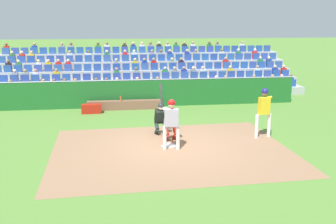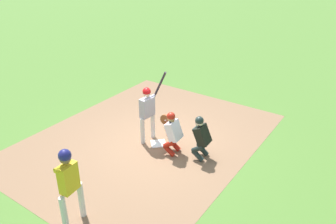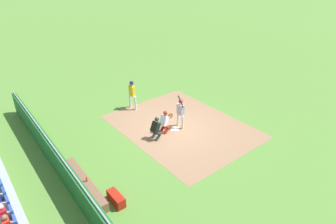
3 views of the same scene
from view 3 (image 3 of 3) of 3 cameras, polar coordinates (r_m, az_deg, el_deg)
name	(u,v)px [view 3 (image 3 of 3)]	position (r m, az deg, el deg)	size (l,w,h in m)	color
ground_plane	(175,129)	(16.82, 1.30, -3.29)	(160.00, 160.00, 0.00)	#517B31
infield_dirt_patch	(182,126)	(17.09, 2.62, -2.74)	(7.96, 6.14, 0.01)	#8B664B
home_plate_marker	(175,129)	(16.81, 1.30, -3.24)	(0.44, 0.44, 0.02)	white
batter_at_plate	(181,110)	(16.49, 2.41, 0.35)	(0.64, 0.60, 2.22)	silver
catcher_crouching	(165,120)	(16.22, -0.57, -1.60)	(0.50, 0.74, 1.30)	#A81E11
home_plate_umpire	(156,127)	(15.65, -2.30, -2.91)	(0.50, 0.49, 1.29)	#1E2A28
dugout_wall	(58,163)	(14.04, -20.19, -9.13)	(14.93, 0.24, 1.40)	#1B5A23
dugout_bench	(85,184)	(13.33, -15.55, -13.04)	(3.60, 0.40, 0.44)	brown
water_bottle_on_bench	(87,179)	(13.01, -15.25, -12.21)	(0.07, 0.07, 0.24)	#CE5024
equipment_duffel_bag	(116,199)	(12.42, -9.87, -15.97)	(0.92, 0.36, 0.44)	#A21C0F
on_deck_batter	(132,92)	(18.66, -6.87, 3.88)	(0.66, 0.28, 1.88)	silver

